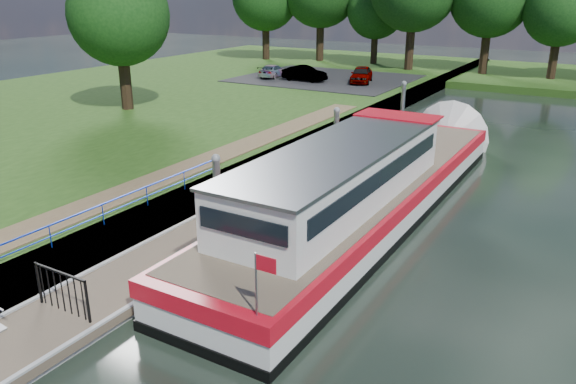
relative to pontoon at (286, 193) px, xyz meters
The scene contains 13 objects.
riverbank 18.11m from the pontoon, behind, with size 32.00×90.00×0.78m, color #224513.
bank_edge 3.25m from the pontoon, 141.89° to the left, with size 1.10×90.00×0.78m, color #473D2D.
footpath 6.69m from the pontoon, 131.35° to the right, with size 1.60×40.00×0.05m, color brown.
carpark 27.32m from the pontoon, 113.75° to the left, with size 14.00×12.00×0.06m, color black.
blue_fence 10.43m from the pontoon, 105.38° to the right, with size 0.04×18.04×0.72m.
pontoon is the anchor object (origin of this frame).
mooring_piles 1.10m from the pontoon, ahead, with size 0.30×27.30×3.55m.
gate_panel 10.84m from the pontoon, 90.00° to the right, with size 1.85×0.05×1.15m.
barge 3.72m from the pontoon, ahead, with size 4.36×21.15×4.78m.
bank_tree_a 18.78m from the pontoon, 156.11° to the left, with size 6.12×6.12×9.72m.
car_a 25.34m from the pontoon, 106.86° to the left, with size 1.55×3.86×1.31m, color #999999.
car_b 25.58m from the pontoon, 117.43° to the left, with size 1.30×3.74×1.23m, color #999999.
car_c 27.73m from the pontoon, 123.18° to the left, with size 1.48×3.65×1.06m, color #999999.
Camera 1 is at (10.98, -5.42, 8.00)m, focal length 35.00 mm.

